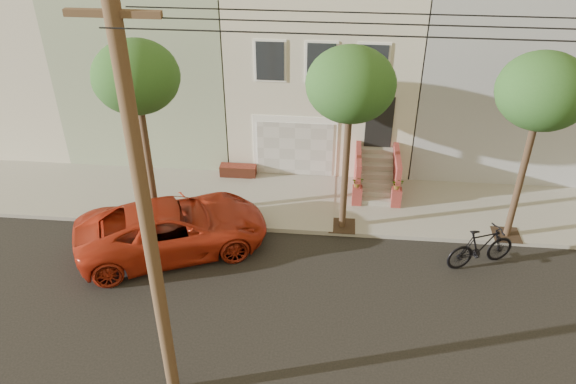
{
  "coord_description": "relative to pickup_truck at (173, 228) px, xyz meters",
  "views": [
    {
      "loc": [
        0.64,
        -12.1,
        11.72
      ],
      "look_at": [
        -0.78,
        3.0,
        2.0
      ],
      "focal_mm": 35.71,
      "sensor_mm": 36.0,
      "label": 1
    }
  ],
  "objects": [
    {
      "name": "pickup_truck",
      "position": [
        0.0,
        0.0,
        0.0
      ],
      "size": [
        6.67,
        4.91,
        1.68
      ],
      "primitive_type": "imported",
      "rotation": [
        0.0,
        0.0,
        1.97
      ],
      "color": "#A32714",
      "rests_on": "ground"
    },
    {
      "name": "sidewalk",
      "position": [
        4.44,
        3.02,
        -0.77
      ],
      "size": [
        40.0,
        3.7,
        0.15
      ],
      "primitive_type": "cube",
      "color": "#9B998D",
      "rests_on": "ground"
    },
    {
      "name": "house_row",
      "position": [
        4.44,
        8.86,
        2.8
      ],
      "size": [
        33.1,
        11.7,
        7.0
      ],
      "color": "beige",
      "rests_on": "sidewalk"
    },
    {
      "name": "tree_mid",
      "position": [
        5.44,
        1.57,
        4.41
      ],
      "size": [
        2.7,
        2.57,
        6.3
      ],
      "color": "#2D2116",
      "rests_on": "sidewalk"
    },
    {
      "name": "motorcycle",
      "position": [
        9.75,
        0.1,
        -0.15
      ],
      "size": [
        2.39,
        1.48,
        1.39
      ],
      "primitive_type": "imported",
      "rotation": [
        0.0,
        0.0,
        1.96
      ],
      "color": "black",
      "rests_on": "ground"
    },
    {
      "name": "ground",
      "position": [
        4.44,
        -2.33,
        -0.84
      ],
      "size": [
        90.0,
        90.0,
        0.0
      ],
      "primitive_type": "plane",
      "color": "black",
      "rests_on": "ground"
    },
    {
      "name": "tree_left",
      "position": [
        -1.06,
        1.57,
        4.41
      ],
      "size": [
        2.7,
        2.57,
        6.3
      ],
      "color": "#2D2116",
      "rests_on": "sidewalk"
    },
    {
      "name": "tree_right",
      "position": [
        10.94,
        1.57,
        4.41
      ],
      "size": [
        2.7,
        2.57,
        6.3
      ],
      "color": "#2D2116",
      "rests_on": "sidewalk"
    }
  ]
}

